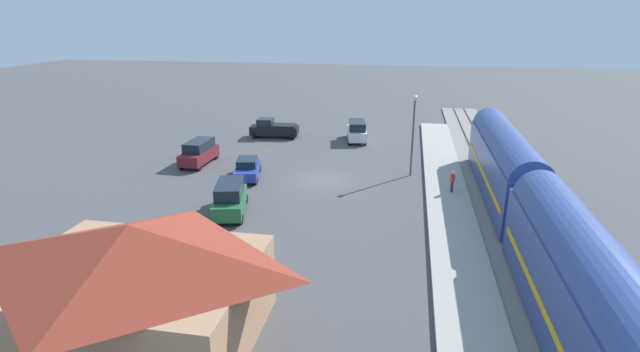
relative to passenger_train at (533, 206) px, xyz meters
name	(u,v)px	position (x,y,z in m)	size (l,w,h in m)	color
ground_plane	(324,180)	(14.00, -10.56, -2.86)	(200.00, 200.00, 0.00)	#4C4C4F
railway_track	(497,189)	(0.00, -10.56, -2.76)	(4.80, 70.00, 0.30)	gray
platform	(445,185)	(4.00, -10.56, -2.71)	(3.20, 46.00, 0.30)	#A8A399
passenger_train	(533,206)	(0.00, 0.00, 0.00)	(2.93, 36.77, 4.98)	#33478C
station_building	(136,281)	(18.00, 11.44, -0.11)	(10.56, 8.34, 5.28)	tan
pedestrian_on_platform	(452,180)	(3.69, -8.63, -1.58)	(0.36, 0.36, 1.71)	#333338
pickup_black	(273,128)	(22.19, -24.18, -1.83)	(5.54, 2.82, 2.14)	black
sedan_blue	(247,168)	(20.42, -9.76, -1.98)	(2.78, 4.79, 1.74)	#283D9E
suv_maroon	(199,152)	(26.17, -12.93, -1.71)	(2.06, 4.94, 2.22)	maroon
suv_white	(357,131)	(12.73, -24.28, -1.71)	(2.72, 5.15, 2.22)	white
suv_green	(230,198)	(19.13, -2.23, -1.71)	(3.08, 5.23, 2.22)	#236638
light_pole_near_platform	(413,125)	(6.80, -13.09, 1.57)	(0.44, 0.44, 6.93)	#515156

